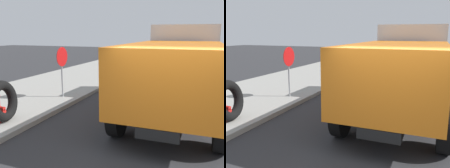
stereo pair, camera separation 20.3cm
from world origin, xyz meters
The scene contains 5 objects.
loose_tire centered at (1.02, 4.78, 0.77)m, with size 1.20×1.20×0.28m, color black.
stop_sign centered at (4.10, 4.71, 1.53)m, with size 0.76×0.08×2.00m.
dump_truck_orange centered at (4.06, 0.22, 1.61)m, with size 7.00×2.80×3.00m.
dump_truck_gray centered at (15.84, 0.33, 1.61)m, with size 7.02×2.84×3.00m.
dump_truck_blue centered at (25.40, -0.21, 1.61)m, with size 7.06×2.94×3.00m.
Camera 2 is at (-4.19, -0.77, 2.69)m, focal length 39.51 mm.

